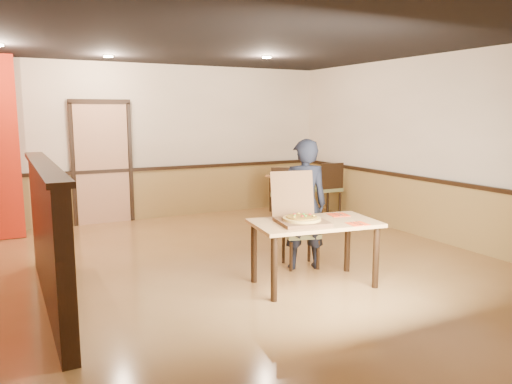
# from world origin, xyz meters

# --- Properties ---
(floor) EXTENTS (7.00, 7.00, 0.00)m
(floor) POSITION_xyz_m (0.00, 0.00, 0.00)
(floor) COLOR #A87641
(floor) RESTS_ON ground
(ceiling) EXTENTS (7.00, 7.00, 0.00)m
(ceiling) POSITION_xyz_m (0.00, 0.00, 2.80)
(ceiling) COLOR black
(ceiling) RESTS_ON wall_back
(wall_back) EXTENTS (7.00, 0.00, 7.00)m
(wall_back) POSITION_xyz_m (0.00, 3.50, 1.40)
(wall_back) COLOR beige
(wall_back) RESTS_ON floor
(wall_right) EXTENTS (0.00, 7.00, 7.00)m
(wall_right) POSITION_xyz_m (3.50, 0.00, 1.40)
(wall_right) COLOR beige
(wall_right) RESTS_ON floor
(wainscot_back) EXTENTS (7.00, 0.04, 0.90)m
(wainscot_back) POSITION_xyz_m (0.00, 3.47, 0.45)
(wainscot_back) COLOR olive
(wainscot_back) RESTS_ON floor
(chair_rail_back) EXTENTS (7.00, 0.06, 0.06)m
(chair_rail_back) POSITION_xyz_m (0.00, 3.45, 0.92)
(chair_rail_back) COLOR black
(chair_rail_back) RESTS_ON wall_back
(wainscot_right) EXTENTS (0.04, 7.00, 0.90)m
(wainscot_right) POSITION_xyz_m (3.47, 0.00, 0.45)
(wainscot_right) COLOR olive
(wainscot_right) RESTS_ON floor
(chair_rail_right) EXTENTS (0.06, 7.00, 0.06)m
(chair_rail_right) POSITION_xyz_m (3.45, 0.00, 0.92)
(chair_rail_right) COLOR black
(chair_rail_right) RESTS_ON wall_right
(back_door) EXTENTS (0.90, 0.06, 2.10)m
(back_door) POSITION_xyz_m (-0.80, 3.46, 1.05)
(back_door) COLOR tan
(back_door) RESTS_ON wall_back
(booth_partition) EXTENTS (0.20, 3.10, 1.44)m
(booth_partition) POSITION_xyz_m (-2.00, -0.20, 0.74)
(booth_partition) COLOR black
(booth_partition) RESTS_ON floor
(spot_b) EXTENTS (0.14, 0.14, 0.02)m
(spot_b) POSITION_xyz_m (-0.80, 2.50, 2.78)
(spot_b) COLOR beige
(spot_b) RESTS_ON ceiling
(spot_c) EXTENTS (0.14, 0.14, 0.02)m
(spot_c) POSITION_xyz_m (1.40, 1.50, 2.78)
(spot_c) COLOR beige
(spot_c) RESTS_ON ceiling
(main_table) EXTENTS (1.47, 0.96, 0.74)m
(main_table) POSITION_xyz_m (0.69, -0.94, 0.63)
(main_table) COLOR tan
(main_table) RESTS_ON floor
(diner_chair) EXTENTS (0.52, 0.52, 0.85)m
(diner_chair) POSITION_xyz_m (0.95, -0.22, 0.47)
(diner_chair) COLOR olive
(diner_chair) RESTS_ON floor
(side_chair_left) EXTENTS (0.66, 0.66, 0.98)m
(side_chair_left) POSITION_xyz_m (2.15, 2.21, 0.53)
(side_chair_left) COLOR olive
(side_chair_left) RESTS_ON floor
(side_chair_right) EXTENTS (0.51, 0.51, 1.01)m
(side_chair_right) POSITION_xyz_m (3.08, 2.20, 0.55)
(side_chair_right) COLOR olive
(side_chair_right) RESTS_ON floor
(side_table) EXTENTS (0.83, 0.83, 0.73)m
(side_table) POSITION_xyz_m (2.64, 2.82, 0.55)
(side_table) COLOR tan
(side_table) RESTS_ON floor
(diner) EXTENTS (0.69, 0.56, 1.62)m
(diner) POSITION_xyz_m (0.92, -0.36, 0.81)
(diner) COLOR black
(diner) RESTS_ON floor
(pizza_box) EXTENTS (0.61, 0.68, 0.54)m
(pizza_box) POSITION_xyz_m (0.52, -0.92, 0.81)
(pizza_box) COLOR brown
(pizza_box) RESTS_ON main_table
(pizza) EXTENTS (0.49, 0.49, 0.03)m
(pizza) POSITION_xyz_m (0.51, -0.97, 0.79)
(pizza) COLOR gold
(pizza) RESTS_ON pizza_box
(napkin_near) EXTENTS (0.22, 0.22, 0.01)m
(napkin_near) POSITION_xyz_m (1.03, -1.27, 0.74)
(napkin_near) COLOR #EF3910
(napkin_near) RESTS_ON main_table
(napkin_far) EXTENTS (0.25, 0.25, 0.01)m
(napkin_far) POSITION_xyz_m (1.14, -0.78, 0.74)
(napkin_far) COLOR #EF3910
(napkin_far) RESTS_ON main_table
(condiment) EXTENTS (0.06, 0.06, 0.15)m
(condiment) POSITION_xyz_m (2.50, 2.70, 0.80)
(condiment) COLOR brown
(condiment) RESTS_ON side_table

